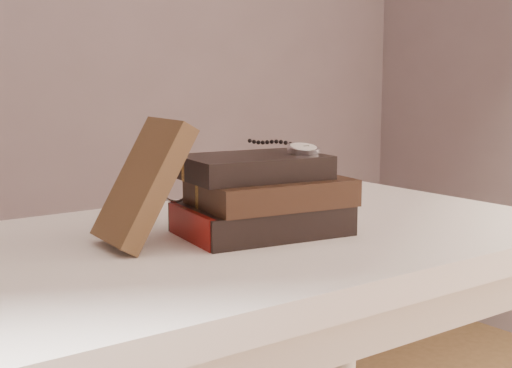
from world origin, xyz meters
TOP-DOWN VIEW (x-y plane):
  - table at (0.00, 0.35)m, footprint 1.00×0.60m
  - book_stack at (0.01, 0.33)m, footprint 0.26×0.20m
  - journal at (-0.16, 0.36)m, footprint 0.12×0.12m
  - pocket_watch at (0.07, 0.31)m, footprint 0.06×0.15m
  - eyeglasses at (-0.06, 0.42)m, footprint 0.11×0.13m

SIDE VIEW (x-z plane):
  - table at x=0.00m, z-range 0.28..1.03m
  - book_stack at x=0.01m, z-range 0.75..0.86m
  - eyeglasses at x=-0.06m, z-range 0.79..0.84m
  - journal at x=-0.16m, z-range 0.75..0.92m
  - pocket_watch at x=0.07m, z-range 0.86..0.88m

